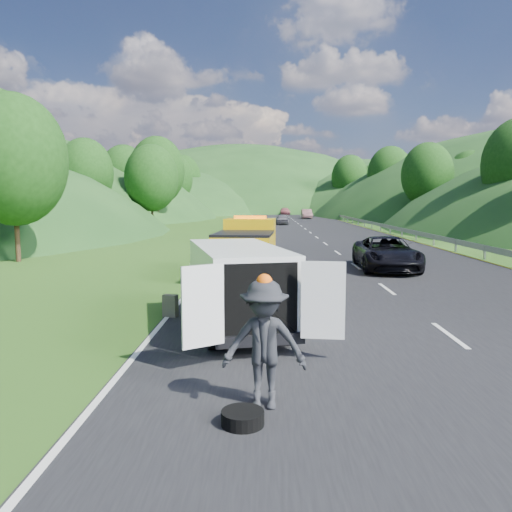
{
  "coord_description": "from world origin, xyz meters",
  "views": [
    {
      "loc": [
        -1.28,
        -13.36,
        3.15
      ],
      "look_at": [
        -1.58,
        2.92,
        1.3
      ],
      "focal_mm": 35.0,
      "sensor_mm": 36.0,
      "label": 1
    }
  ],
  "objects_px": {
    "spare_tire": "(243,426)",
    "passing_suv": "(386,270)",
    "tow_truck": "(248,247)",
    "suitcase": "(170,306)",
    "woman": "(217,313)",
    "child": "(231,309)",
    "white_van": "(237,282)",
    "worker": "(264,408)"
  },
  "relations": [
    {
      "from": "child",
      "to": "spare_tire",
      "type": "bearing_deg",
      "value": -44.45
    },
    {
      "from": "tow_truck",
      "to": "passing_suv",
      "type": "relative_size",
      "value": 1.11
    },
    {
      "from": "suitcase",
      "to": "spare_tire",
      "type": "height_order",
      "value": "suitcase"
    },
    {
      "from": "woman",
      "to": "worker",
      "type": "xyz_separation_m",
      "value": [
        1.35,
        -6.42,
        0.0
      ]
    },
    {
      "from": "worker",
      "to": "spare_tire",
      "type": "bearing_deg",
      "value": -112.87
    },
    {
      "from": "suitcase",
      "to": "passing_suv",
      "type": "distance_m",
      "value": 12.19
    },
    {
      "from": "tow_truck",
      "to": "passing_suv",
      "type": "xyz_separation_m",
      "value": [
        6.15,
        2.03,
        -1.21
      ]
    },
    {
      "from": "woman",
      "to": "child",
      "type": "xyz_separation_m",
      "value": [
        0.37,
        0.4,
        0.0
      ]
    },
    {
      "from": "passing_suv",
      "to": "child",
      "type": "bearing_deg",
      "value": -125.6
    },
    {
      "from": "white_van",
      "to": "tow_truck",
      "type": "bearing_deg",
      "value": 76.33
    },
    {
      "from": "tow_truck",
      "to": "worker",
      "type": "bearing_deg",
      "value": -82.64
    },
    {
      "from": "worker",
      "to": "tow_truck",
      "type": "bearing_deg",
      "value": 96.68
    },
    {
      "from": "spare_tire",
      "to": "passing_suv",
      "type": "xyz_separation_m",
      "value": [
        5.73,
        15.64,
        0.0
      ]
    },
    {
      "from": "spare_tire",
      "to": "child",
      "type": "bearing_deg",
      "value": 95.24
    },
    {
      "from": "tow_truck",
      "to": "suitcase",
      "type": "bearing_deg",
      "value": -99.95
    },
    {
      "from": "worker",
      "to": "passing_suv",
      "type": "bearing_deg",
      "value": 73.67
    },
    {
      "from": "tow_truck",
      "to": "worker",
      "type": "height_order",
      "value": "tow_truck"
    },
    {
      "from": "spare_tire",
      "to": "passing_suv",
      "type": "height_order",
      "value": "passing_suv"
    },
    {
      "from": "woman",
      "to": "suitcase",
      "type": "relative_size",
      "value": 2.8
    },
    {
      "from": "white_van",
      "to": "child",
      "type": "height_order",
      "value": "white_van"
    },
    {
      "from": "white_van",
      "to": "suitcase",
      "type": "distance_m",
      "value": 2.31
    },
    {
      "from": "woman",
      "to": "passing_suv",
      "type": "xyz_separation_m",
      "value": [
        6.78,
        8.62,
        0.0
      ]
    },
    {
      "from": "white_van",
      "to": "child",
      "type": "relative_size",
      "value": 5.46
    },
    {
      "from": "white_van",
      "to": "worker",
      "type": "distance_m",
      "value": 4.91
    },
    {
      "from": "spare_tire",
      "to": "worker",
      "type": "bearing_deg",
      "value": 63.59
    },
    {
      "from": "woman",
      "to": "worker",
      "type": "relative_size",
      "value": 0.88
    },
    {
      "from": "white_van",
      "to": "child",
      "type": "distance_m",
      "value": 2.4
    },
    {
      "from": "tow_truck",
      "to": "suitcase",
      "type": "distance_m",
      "value": 7.47
    },
    {
      "from": "child",
      "to": "passing_suv",
      "type": "height_order",
      "value": "passing_suv"
    },
    {
      "from": "white_van",
      "to": "worker",
      "type": "xyz_separation_m",
      "value": [
        0.68,
        -4.73,
        -1.15
      ]
    },
    {
      "from": "white_van",
      "to": "woman",
      "type": "xyz_separation_m",
      "value": [
        -0.67,
        1.69,
        -1.15
      ]
    },
    {
      "from": "worker",
      "to": "passing_suv",
      "type": "relative_size",
      "value": 0.37
    },
    {
      "from": "woman",
      "to": "passing_suv",
      "type": "relative_size",
      "value": 0.33
    },
    {
      "from": "woman",
      "to": "spare_tire",
      "type": "distance_m",
      "value": 7.1
    },
    {
      "from": "white_van",
      "to": "worker",
      "type": "relative_size",
      "value": 3.14
    },
    {
      "from": "passing_suv",
      "to": "worker",
      "type": "bearing_deg",
      "value": -107.52
    },
    {
      "from": "worker",
      "to": "suitcase",
      "type": "xyz_separation_m",
      "value": [
        -2.53,
        5.82,
        0.31
      ]
    },
    {
      "from": "suitcase",
      "to": "woman",
      "type": "bearing_deg",
      "value": 26.92
    },
    {
      "from": "spare_tire",
      "to": "passing_suv",
      "type": "distance_m",
      "value": 16.65
    },
    {
      "from": "child",
      "to": "passing_suv",
      "type": "bearing_deg",
      "value": 92.36
    },
    {
      "from": "suitcase",
      "to": "passing_suv",
      "type": "height_order",
      "value": "passing_suv"
    },
    {
      "from": "spare_tire",
      "to": "passing_suv",
      "type": "bearing_deg",
      "value": 69.86
    }
  ]
}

